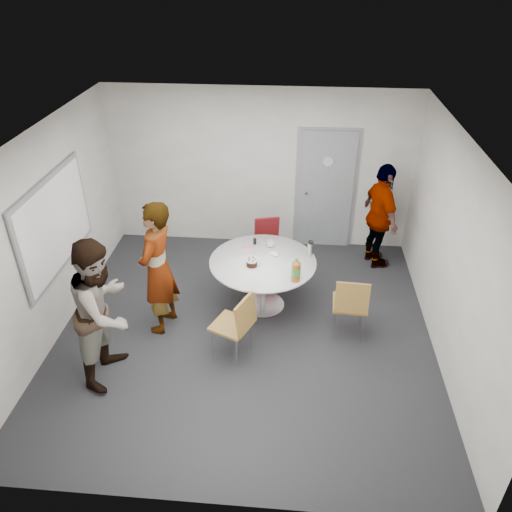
# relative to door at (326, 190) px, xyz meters

# --- Properties ---
(floor) EXTENTS (5.00, 5.00, 0.00)m
(floor) POSITION_rel_door_xyz_m (-1.10, -2.48, -1.03)
(floor) COLOR black
(floor) RESTS_ON ground
(ceiling) EXTENTS (5.00, 5.00, 0.00)m
(ceiling) POSITION_rel_door_xyz_m (-1.10, -2.48, 1.67)
(ceiling) COLOR silver
(ceiling) RESTS_ON wall_back
(wall_back) EXTENTS (5.00, 0.00, 5.00)m
(wall_back) POSITION_rel_door_xyz_m (-1.10, 0.02, 0.32)
(wall_back) COLOR #B1AFA8
(wall_back) RESTS_ON floor
(wall_left) EXTENTS (0.00, 5.00, 5.00)m
(wall_left) POSITION_rel_door_xyz_m (-3.60, -2.48, 0.32)
(wall_left) COLOR #B1AFA8
(wall_left) RESTS_ON floor
(wall_right) EXTENTS (0.00, 5.00, 5.00)m
(wall_right) POSITION_rel_door_xyz_m (1.40, -2.48, 0.32)
(wall_right) COLOR #B1AFA8
(wall_right) RESTS_ON floor
(wall_front) EXTENTS (5.00, 0.00, 5.00)m
(wall_front) POSITION_rel_door_xyz_m (-1.10, -4.98, 0.32)
(wall_front) COLOR #B1AFA8
(wall_front) RESTS_ON floor
(door) EXTENTS (1.02, 0.17, 2.12)m
(door) POSITION_rel_door_xyz_m (0.00, 0.00, 0.00)
(door) COLOR slate
(door) RESTS_ON wall_back
(whiteboard) EXTENTS (0.04, 1.90, 1.25)m
(whiteboard) POSITION_rel_door_xyz_m (-3.56, -2.28, 0.42)
(whiteboard) COLOR gray
(whiteboard) RESTS_ON wall_left
(table) EXTENTS (1.49, 1.49, 1.13)m
(table) POSITION_rel_door_xyz_m (-0.87, -1.90, -0.35)
(table) COLOR white
(table) RESTS_ON floor
(chair_near_left) EXTENTS (0.61, 0.58, 0.92)m
(chair_near_left) POSITION_rel_door_xyz_m (-1.14, -2.96, -0.46)
(chair_near_left) COLOR brown
(chair_near_left) RESTS_ON floor
(chair_near_right) EXTENTS (0.47, 0.51, 0.94)m
(chair_near_right) POSITION_rel_door_xyz_m (0.28, -2.46, -0.45)
(chair_near_right) COLOR brown
(chair_near_right) RESTS_ON floor
(chair_far) EXTENTS (0.50, 0.53, 0.87)m
(chair_far) POSITION_rel_door_xyz_m (-0.90, -0.84, -0.50)
(chair_far) COLOR maroon
(chair_far) RESTS_ON floor
(person_main) EXTENTS (0.57, 0.76, 1.88)m
(person_main) POSITION_rel_door_xyz_m (-2.23, -2.44, -0.09)
(person_main) COLOR #A5C6EA
(person_main) RESTS_ON floor
(person_left) EXTENTS (0.81, 0.98, 1.86)m
(person_left) POSITION_rel_door_xyz_m (-2.64, -3.34, -0.10)
(person_left) COLOR white
(person_left) RESTS_ON floor
(person_right) EXTENTS (0.71, 1.10, 1.74)m
(person_right) POSITION_rel_door_xyz_m (0.85, -0.58, -0.16)
(person_right) COLOR black
(person_right) RESTS_ON floor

